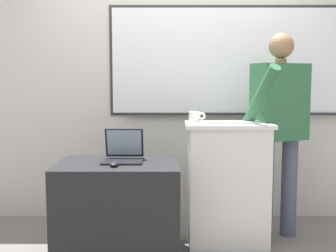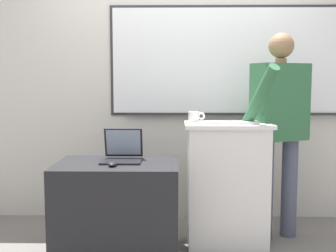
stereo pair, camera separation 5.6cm
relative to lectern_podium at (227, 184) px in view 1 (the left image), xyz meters
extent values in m
cube|color=beige|center=(-0.38, 0.75, 0.88)|extent=(6.40, 0.12, 2.74)
cube|color=#2D2D30|center=(0.21, 0.68, 1.00)|extent=(2.43, 0.02, 1.01)
cube|color=white|center=(0.21, 0.68, 1.00)|extent=(2.38, 0.02, 0.96)
cube|color=#2D2D30|center=(0.21, 0.66, 0.50)|extent=(2.15, 0.04, 0.02)
cube|color=silver|center=(0.00, 0.00, -0.02)|extent=(0.61, 0.38, 0.94)
cube|color=silver|center=(0.00, 0.00, 0.47)|extent=(0.67, 0.41, 0.03)
cube|color=black|center=(-0.83, -0.24, -0.14)|extent=(0.89, 0.61, 0.71)
cylinder|color=#474C60|center=(0.32, 0.10, -0.08)|extent=(0.13, 0.13, 0.82)
cylinder|color=#474C60|center=(0.54, 0.20, -0.08)|extent=(0.13, 0.13, 0.82)
cube|color=#2D603D|center=(0.43, 0.15, 0.64)|extent=(0.49, 0.38, 0.62)
cylinder|color=#8C6647|center=(0.43, 0.15, 0.97)|extent=(0.09, 0.09, 0.04)
sphere|color=#8C6647|center=(0.43, 0.15, 1.09)|extent=(0.20, 0.20, 0.20)
cylinder|color=#2D603D|center=(0.21, -0.13, 0.68)|extent=(0.25, 0.42, 0.51)
cylinder|color=#2D603D|center=(0.66, 0.25, 0.62)|extent=(0.08, 0.08, 0.59)
cube|color=black|center=(-0.81, -0.22, 0.22)|extent=(0.29, 0.23, 0.01)
cube|color=black|center=(-0.81, -0.08, 0.34)|extent=(0.29, 0.07, 0.22)
cube|color=#8C9EB2|center=(-0.81, -0.09, 0.34)|extent=(0.26, 0.06, 0.20)
cube|color=silver|center=(0.02, -0.05, 0.49)|extent=(0.41, 0.12, 0.02)
ellipsoid|color=black|center=(-0.85, -0.38, 0.23)|extent=(0.06, 0.10, 0.03)
cylinder|color=silver|center=(-0.26, 0.13, 0.52)|extent=(0.09, 0.09, 0.08)
torus|color=silver|center=(-0.20, 0.13, 0.53)|extent=(0.06, 0.02, 0.06)
camera|label=1|loc=(-0.47, -3.26, 0.81)|focal=45.00mm
camera|label=2|loc=(-0.42, -3.26, 0.81)|focal=45.00mm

